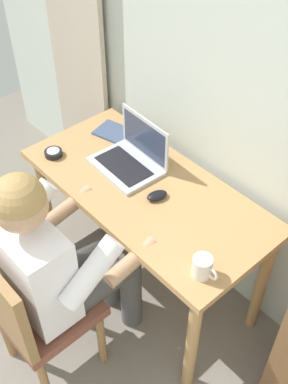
# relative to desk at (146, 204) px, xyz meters

# --- Properties ---
(curtain_panel) EXTENTS (0.50, 0.03, 2.18)m
(curtain_panel) POSITION_rel_desk_xyz_m (-0.94, 0.30, 0.46)
(curtain_panel) COLOR #BCAD99
(curtain_panel) RESTS_ON ground_plane
(desk) EXTENTS (1.27, 0.60, 0.74)m
(desk) POSITION_rel_desk_xyz_m (0.00, 0.00, 0.00)
(desk) COLOR tan
(desk) RESTS_ON ground_plane
(chair) EXTENTS (0.43, 0.41, 0.89)m
(chair) POSITION_rel_desk_xyz_m (0.05, -0.71, -0.13)
(chair) COLOR brown
(chair) RESTS_ON ground_plane
(person_seated) EXTENTS (0.53, 0.59, 1.21)m
(person_seated) POSITION_rel_desk_xyz_m (0.05, -0.53, 0.05)
(person_seated) COLOR #4C4C4C
(person_seated) RESTS_ON ground_plane
(laptop) EXTENTS (0.35, 0.26, 0.24)m
(laptop) POSITION_rel_desk_xyz_m (-0.17, 0.06, 0.16)
(laptop) COLOR #B7BABF
(laptop) RESTS_ON desk
(computer_mouse) EXTENTS (0.08, 0.11, 0.03)m
(computer_mouse) POSITION_rel_desk_xyz_m (0.09, -0.01, 0.13)
(computer_mouse) COLOR black
(computer_mouse) RESTS_ON desk
(desk_clock) EXTENTS (0.09, 0.09, 0.03)m
(desk_clock) POSITION_rel_desk_xyz_m (-0.49, -0.19, 0.12)
(desk_clock) COLOR black
(desk_clock) RESTS_ON desk
(notebook_pad) EXTENTS (0.24, 0.20, 0.01)m
(notebook_pad) POSITION_rel_desk_xyz_m (-0.42, 0.16, 0.12)
(notebook_pad) COLOR #3D4C6B
(notebook_pad) RESTS_ON desk
(coffee_mug) EXTENTS (0.12, 0.08, 0.09)m
(coffee_mug) POSITION_rel_desk_xyz_m (0.53, -0.18, 0.16)
(coffee_mug) COLOR silver
(coffee_mug) RESTS_ON desk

